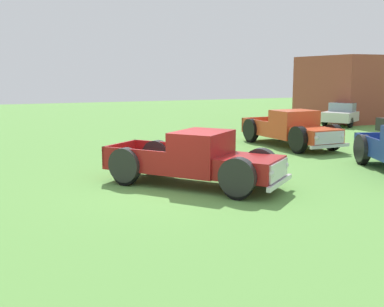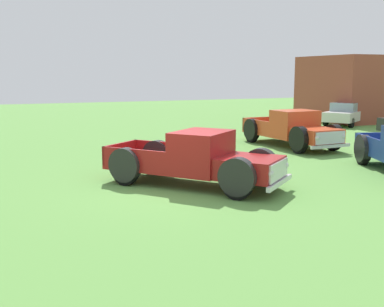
{
  "view_description": "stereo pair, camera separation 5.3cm",
  "coord_description": "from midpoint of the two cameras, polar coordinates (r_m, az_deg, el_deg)",
  "views": [
    {
      "loc": [
        11.67,
        -4.62,
        3.09
      ],
      "look_at": [
        -0.31,
        0.53,
        0.9
      ],
      "focal_mm": 44.84,
      "sensor_mm": 36.0,
      "label": 1
    },
    {
      "loc": [
        11.69,
        -4.57,
        3.09
      ],
      "look_at": [
        -0.31,
        0.53,
        0.9
      ],
      "focal_mm": 44.84,
      "sensor_mm": 36.0,
      "label": 2
    }
  ],
  "objects": [
    {
      "name": "pickup_truck_foreground",
      "position": [
        13.09,
        1.52,
        -0.85
      ],
      "size": [
        5.0,
        4.54,
        1.53
      ],
      "color": "maroon",
      "rests_on": "ground_plane"
    },
    {
      "name": "pickup_truck_behind_left",
      "position": [
        20.59,
        12.27,
        2.77
      ],
      "size": [
        5.17,
        2.17,
        1.56
      ],
      "color": "#D14723",
      "rests_on": "ground_plane"
    },
    {
      "name": "sedan_distant_a",
      "position": [
        30.5,
        17.96,
        4.6
      ],
      "size": [
        3.59,
        4.36,
        1.37
      ],
      "color": "silver",
      "rests_on": "ground_plane"
    },
    {
      "name": "brick_pavilion",
      "position": [
        33.63,
        18.74,
        7.33
      ],
      "size": [
        5.77,
        5.39,
        4.19
      ],
      "color": "brown",
      "rests_on": "ground_plane"
    },
    {
      "name": "ground_plane",
      "position": [
        12.92,
        -1.51,
        -4.3
      ],
      "size": [
        80.0,
        80.0,
        0.0
      ],
      "primitive_type": "plane",
      "color": "#5B9342"
    }
  ]
}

